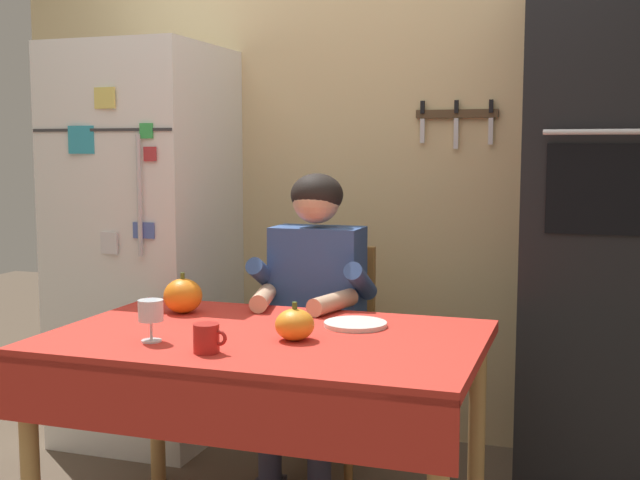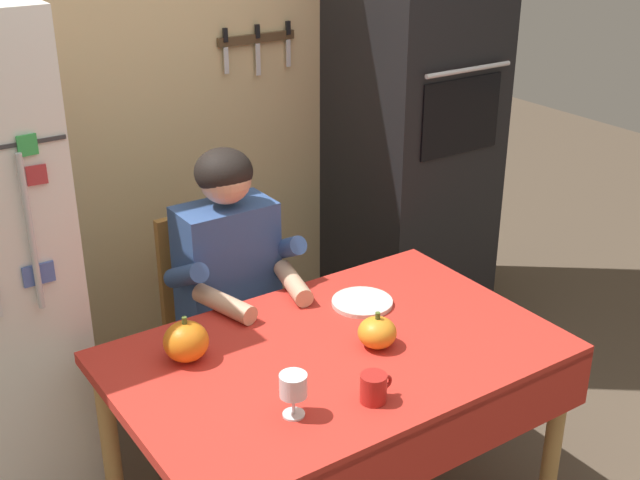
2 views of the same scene
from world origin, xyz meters
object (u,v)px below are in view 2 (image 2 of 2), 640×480
(wall_oven, at_px, (412,133))
(wine_glass, at_px, (293,387))
(coffee_mug, at_px, (374,388))
(chair_behind_person, at_px, (216,317))
(pumpkin_large, at_px, (377,332))
(serving_tray, at_px, (362,302))
(seated_person, at_px, (237,284))
(pumpkin_medium, at_px, (186,341))
(dining_table, at_px, (340,375))

(wall_oven, height_order, wine_glass, wall_oven)
(wine_glass, bearing_deg, coffee_mug, -17.24)
(chair_behind_person, bearing_deg, pumpkin_large, -78.98)
(coffee_mug, height_order, pumpkin_large, pumpkin_large)
(serving_tray, bearing_deg, wall_oven, 41.40)
(seated_person, height_order, wine_glass, seated_person)
(coffee_mug, bearing_deg, wall_oven, 46.69)
(pumpkin_medium, xyz_separation_m, serving_tray, (0.67, -0.02, -0.06))
(dining_table, bearing_deg, serving_tray, 41.01)
(chair_behind_person, bearing_deg, wall_oven, 6.80)
(wall_oven, bearing_deg, seated_person, -163.70)
(seated_person, bearing_deg, wine_glass, -107.88)
(coffee_mug, xyz_separation_m, wine_glass, (-0.23, 0.07, 0.05))
(pumpkin_medium, bearing_deg, chair_behind_person, 55.83)
(chair_behind_person, xyz_separation_m, serving_tray, (0.29, -0.58, 0.24))
(seated_person, bearing_deg, wall_oven, 16.30)
(seated_person, height_order, pumpkin_large, seated_person)
(coffee_mug, relative_size, wine_glass, 0.79)
(seated_person, xyz_separation_m, coffee_mug, (-0.03, -0.87, 0.05))
(wall_oven, distance_m, dining_table, 1.45)
(wall_oven, relative_size, seated_person, 1.69)
(chair_behind_person, bearing_deg, coffee_mug, -91.64)
(dining_table, distance_m, serving_tray, 0.34)
(pumpkin_medium, distance_m, serving_tray, 0.67)
(dining_table, distance_m, pumpkin_medium, 0.50)
(dining_table, distance_m, chair_behind_person, 0.81)
(wine_glass, bearing_deg, seated_person, 72.12)
(pumpkin_large, bearing_deg, pumpkin_medium, 153.25)
(seated_person, height_order, serving_tray, seated_person)
(wall_oven, xyz_separation_m, pumpkin_large, (-0.93, -0.96, -0.26))
(seated_person, distance_m, pumpkin_medium, 0.53)
(pumpkin_large, relative_size, serving_tray, 0.58)
(seated_person, relative_size, wine_glass, 9.34)
(seated_person, distance_m, coffee_mug, 0.87)
(seated_person, bearing_deg, serving_tray, -53.31)
(dining_table, xyz_separation_m, pumpkin_medium, (-0.42, 0.24, 0.15))
(wall_oven, distance_m, serving_tray, 1.11)
(chair_behind_person, height_order, seated_person, seated_person)
(seated_person, distance_m, wine_glass, 0.85)
(chair_behind_person, relative_size, seated_person, 0.75)
(coffee_mug, distance_m, pumpkin_large, 0.30)
(chair_behind_person, distance_m, pumpkin_large, 0.89)
(chair_behind_person, bearing_deg, serving_tray, -63.38)
(coffee_mug, distance_m, wine_glass, 0.24)
(serving_tray, bearing_deg, seated_person, 126.69)
(chair_behind_person, xyz_separation_m, pumpkin_medium, (-0.38, -0.56, 0.29))
(pumpkin_medium, bearing_deg, serving_tray, -1.82)
(wine_glass, distance_m, pumpkin_large, 0.45)
(coffee_mug, bearing_deg, wine_glass, 162.76)
(dining_table, xyz_separation_m, chair_behind_person, (-0.04, 0.79, -0.14))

